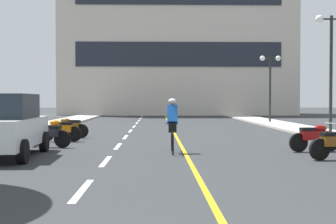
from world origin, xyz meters
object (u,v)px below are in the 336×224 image
street_lamp_far (270,73)px  motorcycle_6 (60,130)px  cyclist_rider (172,124)px  motorcycle_5 (48,134)px  motorcycle_4 (315,137)px  street_lamp_mid (331,47)px  motorcycle_7 (69,127)px  parked_car_near (4,125)px

street_lamp_far → motorcycle_6: bearing=-130.2°
street_lamp_far → cyclist_rider: size_ratio=2.58×
cyclist_rider → motorcycle_5: bearing=158.1°
street_lamp_far → motorcycle_4: bearing=-99.3°
street_lamp_mid → street_lamp_far: (0.02, 11.31, -0.49)m
motorcycle_5 → motorcycle_6: 2.18m
street_lamp_far → street_lamp_mid: bearing=-90.1°
street_lamp_mid → motorcycle_7: 12.19m
street_lamp_mid → cyclist_rider: bearing=-139.1°
street_lamp_mid → cyclist_rider: street_lamp_mid is taller
parked_car_near → motorcycle_5: bearing=78.0°
motorcycle_6 → motorcycle_7: bearing=89.4°
motorcycle_5 → motorcycle_6: size_ratio=0.98×
street_lamp_mid → street_lamp_far: bearing=89.9°
street_lamp_far → parked_car_near: 22.56m
motorcycle_4 → motorcycle_7: size_ratio=1.01×
motorcycle_5 → cyclist_rider: size_ratio=0.94×
motorcycle_4 → motorcycle_5: same height
motorcycle_6 → motorcycle_7: (0.02, 1.89, 0.00)m
street_lamp_mid → parked_car_near: (-12.23, -7.45, -3.09)m
street_lamp_far → motorcycle_5: street_lamp_far is taller
motorcycle_4 → parked_car_near: bearing=-172.6°
parked_car_near → motorcycle_6: 5.00m
street_lamp_mid → motorcycle_5: bearing=-158.1°
motorcycle_7 → cyclist_rider: 7.19m
motorcycle_6 → motorcycle_7: same height
street_lamp_mid → motorcycle_4: (-2.85, -6.23, -3.53)m
motorcycle_4 → cyclist_rider: (-4.53, -0.17, 0.41)m
motorcycle_7 → street_lamp_far: bearing=45.6°
street_lamp_mid → parked_car_near: street_lamp_mid is taller
parked_car_near → motorcycle_6: parked_car_near is taller
street_lamp_far → motorcycle_6: (-11.68, -13.82, -3.04)m
motorcycle_4 → motorcycle_5: 8.93m
motorcycle_5 → cyclist_rider: 4.61m
motorcycle_6 → cyclist_rider: bearing=-42.3°
cyclist_rider → street_lamp_far: bearing=67.3°
parked_car_near → motorcycle_4: (9.38, 1.22, -0.44)m
motorcycle_7 → cyclist_rider: cyclist_rider is taller
street_lamp_mid → cyclist_rider: (-7.39, -6.40, -3.11)m
cyclist_rider → street_lamp_mid: bearing=40.9°
motorcycle_5 → cyclist_rider: (4.26, -1.72, 0.41)m
motorcycle_4 → motorcycle_6: bearing=157.1°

